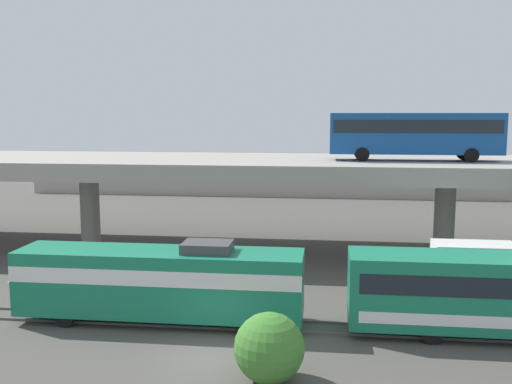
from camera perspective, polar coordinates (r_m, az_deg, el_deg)
The scene contains 17 objects.
ground_plane at distance 26.25m, azimuth -4.70°, elevation -15.81°, with size 260.00×260.00×0.00m, color #4C4944.
rail_strip_near at distance 29.19m, azimuth -3.38°, elevation -13.18°, with size 110.00×0.12×0.12m, color #59544C.
rail_strip_far at distance 30.56m, azimuth -2.87°, elevation -12.20°, with size 110.00×0.12×0.12m, color #59544C.
train_locomotive at distance 30.13m, azimuth -10.70°, elevation -8.36°, with size 15.33×3.04×4.18m.
highway_overpass at distance 44.03m, azimuth 0.47°, elevation 2.32°, with size 96.00×12.43×7.06m.
transit_bus_on_overpass at distance 43.37m, azimuth 15.26°, elevation 5.69°, with size 12.00×2.68×3.40m.
service_truck_west at distance 35.95m, azimuth 19.13°, elevation -6.93°, with size 6.80×2.46×3.04m.
pier_parking_lot at distance 79.29m, azimuth 3.33°, elevation 0.77°, with size 66.23×13.84×1.68m, color #9E998E.
parked_car_0 at distance 80.29m, azimuth -8.39°, elevation 1.94°, with size 4.68×1.95×1.50m.
parked_car_1 at distance 82.24m, azimuth -5.35°, elevation 2.13°, with size 4.44×1.97×1.50m.
parked_car_2 at distance 75.93m, azimuth 3.48°, elevation 1.68°, with size 4.21×2.00×1.50m.
parked_car_3 at distance 85.93m, azimuth -12.75°, elevation 2.21°, with size 4.13×1.94×1.50m.
parked_car_4 at distance 84.04m, azimuth -14.79°, elevation 2.02°, with size 4.36×1.93×1.50m.
parked_car_5 at distance 79.07m, azimuth 11.42°, elevation 1.78°, with size 4.44×1.84×1.50m.
parked_car_6 at distance 80.87m, azimuth 3.97°, elevation 2.05°, with size 4.39×1.85×1.50m.
harbor_water at distance 102.21m, azimuth 4.16°, elevation 1.86°, with size 140.00×36.00×0.01m, color #2D5170.
shrub_right at distance 23.52m, azimuth 1.30°, elevation -14.99°, with size 2.78×2.78×2.78m, color #3F7E2E.
Camera 1 is at (4.97, -23.55, 10.49)m, focal length 40.93 mm.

